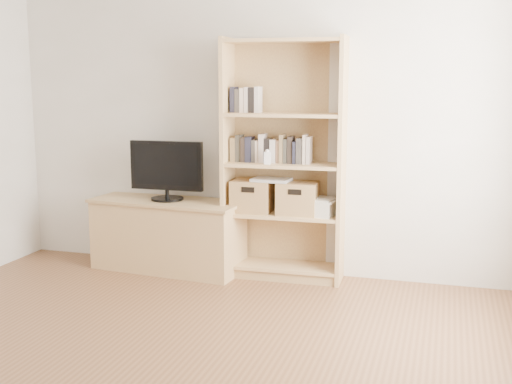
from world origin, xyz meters
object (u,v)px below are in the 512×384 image
at_px(laptop, 271,180).
at_px(bookshelf, 284,160).
at_px(baby_monitor, 267,158).
at_px(basket_left, 252,196).
at_px(television, 167,170).
at_px(basket_right, 298,198).
at_px(tv_stand, 168,236).

bearing_deg(laptop, bookshelf, 14.89).
bearing_deg(baby_monitor, laptop, 77.28).
xyz_separation_m(baby_monitor, basket_left, (-0.16, 0.10, -0.34)).
xyz_separation_m(television, basket_right, (1.15, 0.07, -0.20)).
distance_m(television, basket_right, 1.17).
bearing_deg(tv_stand, basket_left, 9.12).
bearing_deg(television, basket_left, 3.14).
bearing_deg(basket_right, laptop, -177.90).
distance_m(television, baby_monitor, 0.94).
distance_m(basket_left, basket_right, 0.39).
height_order(bookshelf, laptop, bookshelf).
relative_size(television, laptop, 2.12).
distance_m(television, basket_left, 0.79).
relative_size(tv_stand, basket_right, 4.03).
height_order(bookshelf, basket_left, bookshelf).
bearing_deg(baby_monitor, basket_left, 140.88).
bearing_deg(basket_right, tv_stand, -179.60).
bearing_deg(baby_monitor, basket_right, 19.38).
xyz_separation_m(bookshelf, baby_monitor, (-0.11, -0.12, 0.03)).
bearing_deg(bookshelf, baby_monitor, -135.00).
relative_size(tv_stand, baby_monitor, 13.03).
bearing_deg(basket_right, bookshelf, 176.51).
relative_size(tv_stand, basket_left, 4.00).
bearing_deg(basket_left, laptop, -3.27).
height_order(baby_monitor, laptop, baby_monitor).
xyz_separation_m(tv_stand, television, (-0.00, 0.00, 0.59)).
relative_size(tv_stand, bookshelf, 0.65).
height_order(bookshelf, baby_monitor, bookshelf).
bearing_deg(baby_monitor, television, 170.06).
relative_size(bookshelf, laptop, 6.44).
bearing_deg(tv_stand, laptop, 8.06).
xyz_separation_m(baby_monitor, laptop, (0.01, 0.09, -0.19)).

